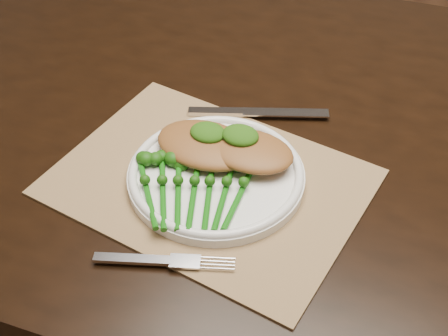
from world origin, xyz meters
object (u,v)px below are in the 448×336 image
at_px(dining_table, 290,276).
at_px(dinner_plate, 216,174).
at_px(chicken_fillet_left, 205,145).
at_px(broccolini_bundle, 193,195).
at_px(placemat, 209,182).

relative_size(dining_table, dinner_plate, 6.78).
bearing_deg(chicken_fillet_left, broccolini_bundle, -73.59).
distance_m(placemat, chicken_fillet_left, 0.05).
relative_size(dinner_plate, chicken_fillet_left, 1.70).
bearing_deg(broccolini_bundle, placemat, 68.66).
height_order(dinner_plate, broccolini_bundle, broccolini_bundle).
xyz_separation_m(dining_table, broccolini_bundle, (-0.09, -0.22, 0.39)).
xyz_separation_m(dinner_plate, chicken_fillet_left, (-0.03, 0.03, 0.02)).
relative_size(dining_table, broccolini_bundle, 8.28).
height_order(dining_table, chicken_fillet_left, chicken_fillet_left).
distance_m(dining_table, broccolini_bundle, 0.46).
relative_size(dining_table, placemat, 4.03).
bearing_deg(placemat, broccolini_bundle, -81.86).
bearing_deg(dinner_plate, chicken_fillet_left, 132.48).
bearing_deg(dining_table, chicken_fillet_left, -132.86).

